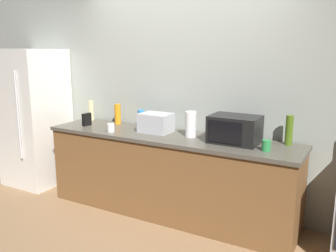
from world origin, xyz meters
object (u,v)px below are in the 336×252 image
Objects in this scene: bottle_olive_oil at (289,130)px; bottle_dish_soap at (118,114)px; bottle_hand_soap at (91,111)px; toaster_oven at (156,123)px; mug_white at (111,128)px; cordless_phone at (87,119)px; bottle_spray_cleaner at (141,118)px; refrigerator at (35,117)px; paper_towel_roll at (191,124)px; microwave at (235,129)px; mug_green at (266,146)px.

bottle_olive_oil is 1.18× the size of bottle_dish_soap.
toaster_oven is at bearing -9.03° from bottle_hand_soap.
bottle_olive_oil reaches higher than mug_white.
bottle_hand_soap is at bearing 170.97° from toaster_oven.
cordless_phone is 0.37m from bottle_dish_soap.
refrigerator is at bearing -172.76° from bottle_spray_cleaner.
paper_towel_roll is 0.73m from bottle_spray_cleaner.
bottle_spray_cleaner is at bearing 29.35° from cordless_phone.
cordless_phone reaches higher than mug_white.
toaster_oven is 0.51m from mug_white.
microwave is at bearing 10.12° from cordless_phone.
bottle_hand_soap reaches higher than bottle_spray_cleaner.
refrigerator is 7.19× the size of bottle_hand_soap.
mug_white is at bearing -165.55° from paper_towel_roll.
bottle_spray_cleaner is at bearing -179.08° from bottle_olive_oil.
mug_white is (-1.36, -0.22, -0.09)m from microwave.
microwave is 1.94× the size of bottle_dish_soap.
bottle_olive_oil reaches higher than microwave.
bottle_dish_soap reaches higher than toaster_oven.
cordless_phone is 0.52× the size of bottle_olive_oil.
mug_white is (-0.88, -0.23, -0.09)m from paper_towel_roll.
mug_white is (-0.16, -0.38, -0.06)m from bottle_spray_cleaner.
bottle_hand_soap reaches higher than cordless_phone.
cordless_phone is at bearing 178.92° from mug_green.
refrigerator is 5.29× the size of toaster_oven.
paper_towel_roll is (-0.48, 0.00, 0.00)m from microwave.
refrigerator reaches higher than bottle_hand_soap.
toaster_oven is 0.65m from bottle_dish_soap.
bottle_dish_soap is at bearing 116.14° from mug_white.
mug_white is (-1.84, -0.40, -0.10)m from bottle_olive_oil.
bottle_spray_cleaner is at bearing 154.05° from toaster_oven.
bottle_olive_oil is (1.39, 0.17, 0.04)m from toaster_oven.
microwave is 1.82m from cordless_phone.
bottle_spray_cleaner is 0.41m from mug_white.
mug_green is at bearing -8.88° from bottle_dish_soap.
bottle_dish_soap is at bearing 179.61° from bottle_spray_cleaner.
bottle_spray_cleaner is at bearing 172.77° from microwave.
cordless_phone is 0.66m from bottle_spray_cleaner.
bottle_olive_oil is 1.16× the size of bottle_hand_soap.
mug_green is (1.55, -0.29, -0.05)m from bottle_spray_cleaner.
toaster_oven reaches higher than mug_white.
microwave reaches higher than bottle_spray_cleaner.
bottle_dish_soap is at bearing 171.84° from paper_towel_roll.
mug_green is at bearing -6.94° from toaster_oven.
microwave is 1.38m from mug_white.
bottle_hand_soap is (-2.47, 0.00, -0.02)m from bottle_olive_oil.
toaster_oven is 3.64× the size of mug_white.
microwave is 1.92× the size of bottle_hand_soap.
toaster_oven is 1.40m from bottle_olive_oil.
mug_green is (0.35, -0.14, -0.08)m from microwave.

